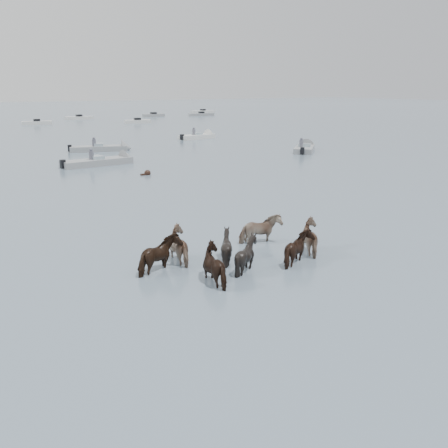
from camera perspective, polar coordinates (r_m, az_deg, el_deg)
ground at (r=17.74m, az=2.28°, el=-3.66°), size 400.00×400.00×0.00m
pony_herd at (r=17.04m, az=1.72°, el=-2.98°), size 7.11×4.02×1.41m
swimming_pony at (r=34.54m, az=-8.72°, el=5.69°), size 0.72×0.44×0.44m
motorboat_b at (r=39.95m, az=-13.16°, el=6.93°), size 6.03×2.26×1.92m
motorboat_c at (r=48.48m, az=-13.08°, el=8.34°), size 5.79×3.20×1.92m
motorboat_d at (r=47.90m, az=9.16°, el=8.47°), size 4.62×4.52×1.92m
motorboat_e at (r=58.93m, az=-2.54°, el=9.89°), size 5.06×2.45×1.92m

